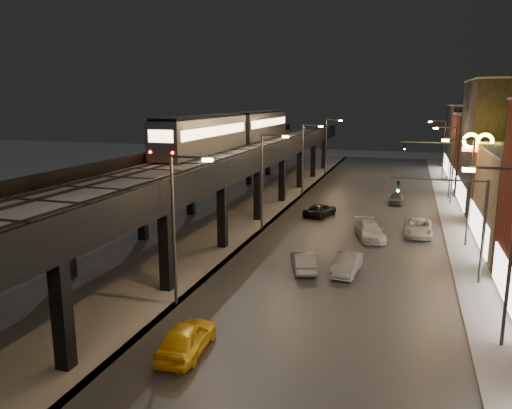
% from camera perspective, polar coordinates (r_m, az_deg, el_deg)
% --- Properties ---
extents(road_surface, '(17.00, 120.00, 0.06)m').
position_cam_1_polar(road_surface, '(48.98, 11.24, -2.49)').
color(road_surface, '#46474D').
rests_on(road_surface, ground).
extents(sidewalk_right, '(4.00, 120.00, 0.14)m').
position_cam_1_polar(sidewalk_right, '(49.06, 22.95, -3.15)').
color(sidewalk_right, '#9FA1A8').
rests_on(sidewalk_right, ground).
extents(under_viaduct_pavement, '(11.00, 120.00, 0.06)m').
position_cam_1_polar(under_viaduct_pavement, '(52.00, -3.71, -1.44)').
color(under_viaduct_pavement, '#9FA1A8').
rests_on(under_viaduct_pavement, ground).
extents(elevated_viaduct, '(9.00, 100.00, 6.30)m').
position_cam_1_polar(elevated_viaduct, '(48.10, -5.13, 4.21)').
color(elevated_viaduct, black).
rests_on(elevated_viaduct, ground).
extents(viaduct_trackbed, '(8.40, 100.00, 0.32)m').
position_cam_1_polar(viaduct_trackbed, '(48.12, -5.10, 5.14)').
color(viaduct_trackbed, '#B2B7C1').
rests_on(viaduct_trackbed, elevated_viaduct).
extents(viaduct_parapet_streetside, '(0.30, 100.00, 1.10)m').
position_cam_1_polar(viaduct_parapet_streetside, '(46.63, -0.11, 5.55)').
color(viaduct_parapet_streetside, black).
rests_on(viaduct_parapet_streetside, elevated_viaduct).
extents(viaduct_parapet_far, '(0.30, 100.00, 1.10)m').
position_cam_1_polar(viaduct_parapet_far, '(49.89, -9.75, 5.79)').
color(viaduct_parapet_far, black).
rests_on(viaduct_parapet_far, elevated_viaduct).
extents(building_e, '(12.20, 12.20, 10.16)m').
position_cam_1_polar(building_e, '(75.54, 26.23, 5.42)').
color(building_e, maroon).
rests_on(building_e, ground).
extents(building_f, '(12.20, 16.20, 11.16)m').
position_cam_1_polar(building_f, '(89.30, 24.91, 6.68)').
color(building_f, black).
rests_on(building_f, ground).
extents(streetlight_left_1, '(2.57, 0.28, 9.00)m').
position_cam_1_polar(streetlight_left_1, '(28.99, -8.95, -1.78)').
color(streetlight_left_1, '#38383A').
rests_on(streetlight_left_1, ground).
extents(streetlight_right_1, '(2.56, 0.28, 9.00)m').
position_cam_1_polar(streetlight_right_1, '(26.58, 26.65, -4.20)').
color(streetlight_right_1, '#38383A').
rests_on(streetlight_right_1, ground).
extents(streetlight_left_2, '(2.57, 0.28, 9.00)m').
position_cam_1_polar(streetlight_left_2, '(45.54, 0.99, 3.34)').
color(streetlight_left_2, '#38383A').
rests_on(streetlight_left_2, ground).
extents(streetlight_right_2, '(2.56, 0.28, 9.00)m').
position_cam_1_polar(streetlight_right_2, '(44.04, 22.98, 2.10)').
color(streetlight_right_2, '#38383A').
rests_on(streetlight_right_2, ground).
extents(streetlight_left_3, '(2.57, 0.28, 9.00)m').
position_cam_1_polar(streetlight_left_3, '(62.89, 5.57, 5.67)').
color(streetlight_left_3, '#38383A').
rests_on(streetlight_left_3, ground).
extents(streetlight_right_3, '(2.56, 0.28, 9.00)m').
position_cam_1_polar(streetlight_right_3, '(61.82, 21.40, 4.80)').
color(streetlight_right_3, '#38383A').
rests_on(streetlight_right_3, ground).
extents(streetlight_left_4, '(2.57, 0.28, 9.00)m').
position_cam_1_polar(streetlight_left_4, '(80.53, 8.18, 6.97)').
color(streetlight_left_4, '#38383A').
rests_on(streetlight_left_4, ground).
extents(streetlight_right_4, '(2.56, 0.28, 9.00)m').
position_cam_1_polar(streetlight_right_4, '(79.69, 20.52, 6.29)').
color(streetlight_right_4, '#38383A').
rests_on(streetlight_right_4, ground).
extents(traffic_light_rig_a, '(6.10, 0.34, 7.00)m').
position_cam_1_polar(traffic_light_rig_a, '(35.28, 22.82, -1.36)').
color(traffic_light_rig_a, '#38383A').
rests_on(traffic_light_rig_a, ground).
extents(traffic_light_rig_b, '(6.10, 0.34, 7.00)m').
position_cam_1_polar(traffic_light_rig_b, '(64.81, 20.38, 4.51)').
color(traffic_light_rig_b, '#38383A').
rests_on(traffic_light_rig_b, ground).
extents(subway_train, '(3.18, 39.14, 3.80)m').
position_cam_1_polar(subway_train, '(61.98, -2.33, 8.66)').
color(subway_train, gray).
rests_on(subway_train, viaduct_trackbed).
extents(car_taxi, '(2.08, 4.62, 1.54)m').
position_cam_1_polar(car_taxi, '(24.99, -7.94, -14.99)').
color(car_taxi, yellow).
rests_on(car_taxi, ground).
extents(car_near_white, '(2.72, 4.40, 1.37)m').
position_cam_1_polar(car_near_white, '(35.91, 5.39, -6.55)').
color(car_near_white, '#8F929B').
rests_on(car_near_white, ground).
extents(car_mid_silver, '(3.34, 5.01, 1.28)m').
position_cam_1_polar(car_mid_silver, '(52.70, 7.34, -0.66)').
color(car_mid_silver, black).
rests_on(car_mid_silver, ground).
extents(car_onc_silver, '(1.84, 4.36, 1.40)m').
position_cam_1_polar(car_onc_silver, '(35.65, 10.32, -6.81)').
color(car_onc_silver, '#92959F').
rests_on(car_onc_silver, ground).
extents(car_onc_dark, '(2.43, 5.20, 1.44)m').
position_cam_1_polar(car_onc_dark, '(47.04, 18.02, -2.59)').
color(car_onc_dark, silver).
rests_on(car_onc_dark, ground).
extents(car_onc_white, '(3.41, 5.46, 1.48)m').
position_cam_1_polar(car_onc_white, '(44.70, 12.84, -3.02)').
color(car_onc_white, silver).
rests_on(car_onc_white, ground).
extents(car_onc_red, '(1.63, 3.76, 1.26)m').
position_cam_1_polar(car_onc_red, '(60.53, 15.71, 0.62)').
color(car_onc_red, '#505154').
rests_on(car_onc_red, ground).
extents(sign_mcdonalds, '(2.69, 0.43, 9.05)m').
position_cam_1_polar(sign_mcdonalds, '(50.17, 23.93, 5.40)').
color(sign_mcdonalds, '#38383A').
rests_on(sign_mcdonalds, ground).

